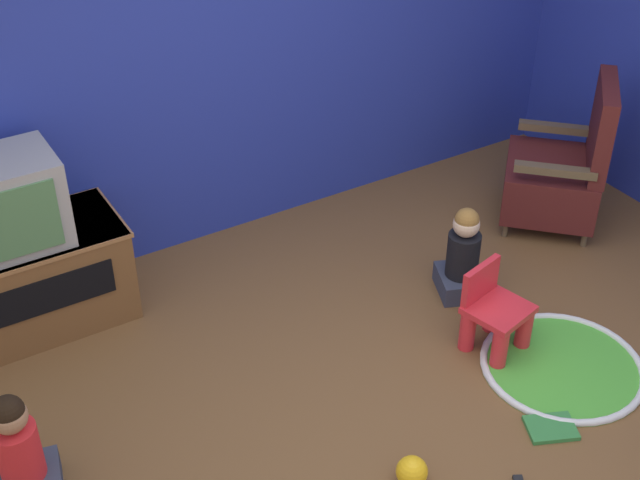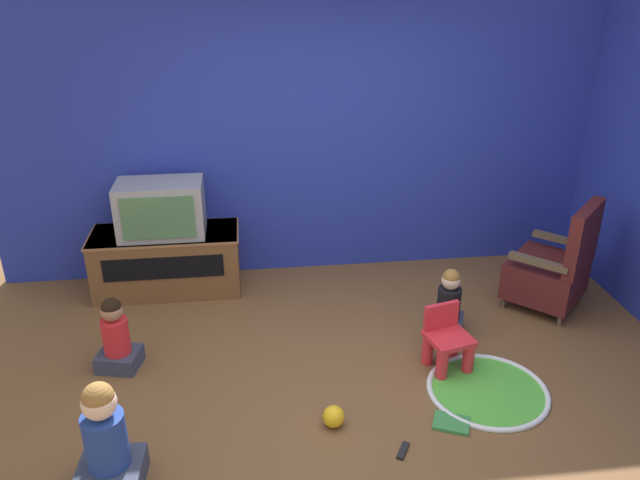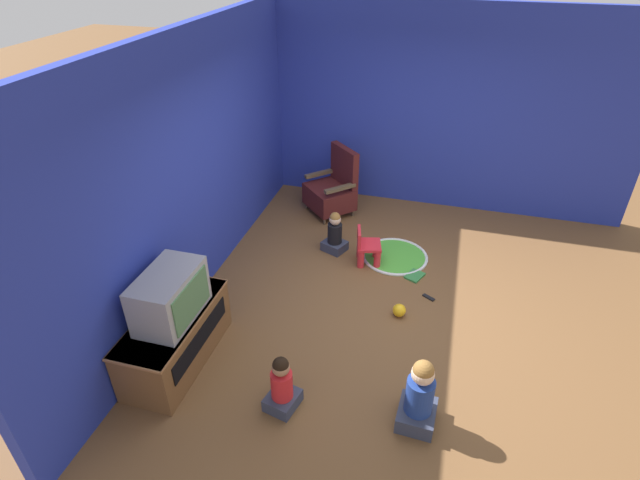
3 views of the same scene
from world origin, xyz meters
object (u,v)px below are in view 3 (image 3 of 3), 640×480
Objects in this scene: child_watching_center at (282,386)px; book at (415,276)px; child_watching_left at (335,234)px; remote_control at (429,297)px; tv_cabinet at (176,337)px; television at (170,296)px; yellow_kid_chair at (367,249)px; toy_ball at (399,310)px; black_armchair at (333,190)px; child_watching_right at (419,397)px.

child_watching_center is 2.04× the size of book.
remote_control is at bearing 174.99° from child_watching_left.
tv_cabinet is 2.53m from child_watching_left.
child_watching_center reaches higher than tv_cabinet.
child_watching_center is at bearing -102.78° from television.
television is 3.00m from book.
toy_ball is (-0.93, -0.55, -0.13)m from yellow_kid_chair.
black_armchair is 2.36m from remote_control.
child_watching_left is 2.59m from child_watching_center.
black_armchair is at bearing -12.08° from tv_cabinet.
child_watching_right is at bearing -20.19° from black_armchair.
tv_cabinet is 8.67× the size of remote_control.
child_watching_left reaches higher than toy_ball.
toy_ball is at bearing -16.43° from child_watching_center.
black_armchair reaches higher than toy_ball.
black_armchair is at bearing -16.48° from remote_control.
black_armchair is at bearing 18.89° from yellow_kid_chair.
child_watching_center reaches higher than yellow_kid_chair.
yellow_kid_chair is 2.45m from child_watching_right.
child_watching_right is 4.91× the size of toy_ball.
child_watching_left reaches higher than remote_control.
television reaches higher than child_watching_center.
black_armchair reaches higher than yellow_kid_chair.
book is (2.01, -2.10, -0.28)m from tv_cabinet.
black_armchair reaches higher than book.
tv_cabinet is 2.25× the size of child_watching_center.
tv_cabinet is 2.62m from yellow_kid_chair.
tv_cabinet is 4.58× the size of book.
child_watching_left is 2.78m from child_watching_right.
child_watching_left is 1.49m from toy_ball.
book is at bearing -31.09° from remote_control.
television is at bearing 89.99° from child_watching_right.
book is at bearing -46.25° from tv_cabinet.
remote_control is (-0.69, -1.30, -0.23)m from child_watching_left.
toy_ball reaches higher than book.
remote_control is (1.64, -2.28, -0.80)m from television.
toy_ball is (1.35, 0.34, -0.24)m from child_watching_right.
child_watching_right is (-0.11, -2.32, -0.50)m from television.
tv_cabinet is at bearing 90.00° from television.
remote_control is at bearing -36.57° from toy_ball.
book is 1.89× the size of remote_control.
tv_cabinet reaches higher than toy_ball.
television is 2.67m from yellow_kid_chair.
remote_control is (1.64, -2.31, -0.29)m from tv_cabinet.
book is at bearing 9.38° from child_watching_right.
tv_cabinet is at bearing 89.44° from child_watching_left.
child_watching_right is (-3.45, -1.64, -0.05)m from black_armchair.
black_armchair is 1.73× the size of child_watching_left.
television is (0.00, -0.03, 0.51)m from tv_cabinet.
black_armchair is 1.06m from child_watching_left.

